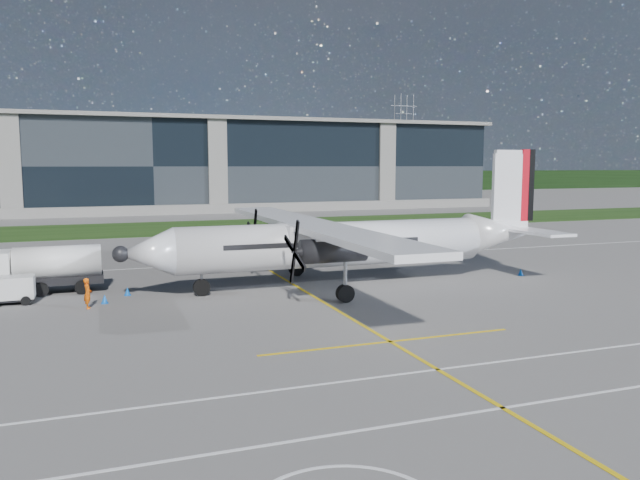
# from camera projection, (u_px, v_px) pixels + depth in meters

# --- Properties ---
(ground) EXTENTS (400.00, 400.00, 0.00)m
(ground) POSITION_uv_depth(u_px,v_px,m) (181.00, 235.00, 69.18)
(ground) COLOR #585654
(ground) RESTS_ON ground
(grass_strip) EXTENTS (400.00, 18.00, 0.04)m
(grass_strip) POSITION_uv_depth(u_px,v_px,m) (172.00, 228.00, 76.64)
(grass_strip) COLOR #17350E
(grass_strip) RESTS_ON ground
(terminal_building) EXTENTS (120.00, 20.00, 15.00)m
(terminal_building) POSITION_uv_depth(u_px,v_px,m) (148.00, 166.00, 105.59)
(terminal_building) COLOR black
(terminal_building) RESTS_ON ground
(tree_line) EXTENTS (400.00, 6.00, 6.00)m
(tree_line) POSITION_uv_depth(u_px,v_px,m) (129.00, 183.00, 162.09)
(tree_line) COLOR black
(tree_line) RESTS_ON ground
(pylon_east) EXTENTS (9.00, 4.60, 30.00)m
(pylon_east) POSITION_uv_depth(u_px,v_px,m) (403.00, 142.00, 198.91)
(pylon_east) COLOR gray
(pylon_east) RESTS_ON ground
(yellow_taxiway_centerline) EXTENTS (0.20, 70.00, 0.01)m
(yellow_taxiway_centerline) POSITION_uv_depth(u_px,v_px,m) (285.00, 279.00, 42.21)
(yellow_taxiway_centerline) COLOR yellow
(yellow_taxiway_centerline) RESTS_ON ground
(white_lane_line) EXTENTS (90.00, 0.15, 0.01)m
(white_lane_line) POSITION_uv_depth(u_px,v_px,m) (419.00, 421.00, 18.81)
(white_lane_line) COLOR white
(white_lane_line) RESTS_ON ground
(turboprop_aircraft) EXTENTS (28.26, 29.30, 8.79)m
(turboprop_aircraft) POSITION_uv_depth(u_px,v_px,m) (349.00, 217.00, 39.57)
(turboprop_aircraft) COLOR white
(turboprop_aircraft) RESTS_ON ground
(fuel_tanker_truck) EXTENTS (7.59, 2.47, 2.85)m
(fuel_tanker_truck) POSITION_uv_depth(u_px,v_px,m) (29.00, 271.00, 37.23)
(fuel_tanker_truck) COLOR white
(fuel_tanker_truck) RESTS_ON ground
(baggage_tug) EXTENTS (2.56, 1.53, 1.53)m
(baggage_tug) POSITION_uv_depth(u_px,v_px,m) (11.00, 290.00, 34.68)
(baggage_tug) COLOR silver
(baggage_tug) RESTS_ON ground
(ground_crew_person) EXTENTS (0.57, 0.79, 1.91)m
(ground_crew_person) POSITION_uv_depth(u_px,v_px,m) (87.00, 291.00, 33.50)
(ground_crew_person) COLOR #F25907
(ground_crew_person) RESTS_ON ground
(safety_cone_fwd) EXTENTS (0.36, 0.36, 0.50)m
(safety_cone_fwd) POSITION_uv_depth(u_px,v_px,m) (105.00, 299.00, 34.84)
(safety_cone_fwd) COLOR blue
(safety_cone_fwd) RESTS_ON ground
(safety_cone_nose_stbd) EXTENTS (0.36, 0.36, 0.50)m
(safety_cone_nose_stbd) POSITION_uv_depth(u_px,v_px,m) (127.00, 291.00, 36.99)
(safety_cone_nose_stbd) COLOR blue
(safety_cone_nose_stbd) RESTS_ON ground
(safety_cone_stbdwing) EXTENTS (0.36, 0.36, 0.50)m
(safety_cone_stbdwing) POSITION_uv_depth(u_px,v_px,m) (257.00, 254.00, 52.47)
(safety_cone_stbdwing) COLOR blue
(safety_cone_stbdwing) RESTS_ON ground
(safety_cone_tail) EXTENTS (0.36, 0.36, 0.50)m
(safety_cone_tail) POSITION_uv_depth(u_px,v_px,m) (521.00, 272.00, 43.67)
(safety_cone_tail) COLOR blue
(safety_cone_tail) RESTS_ON ground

